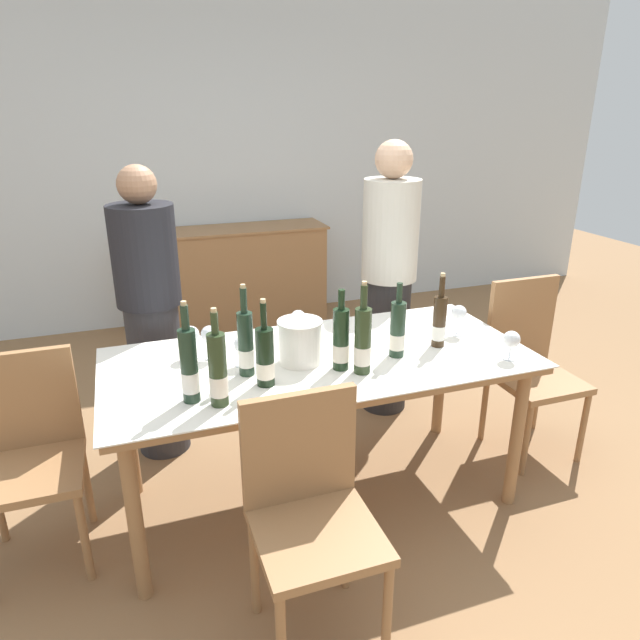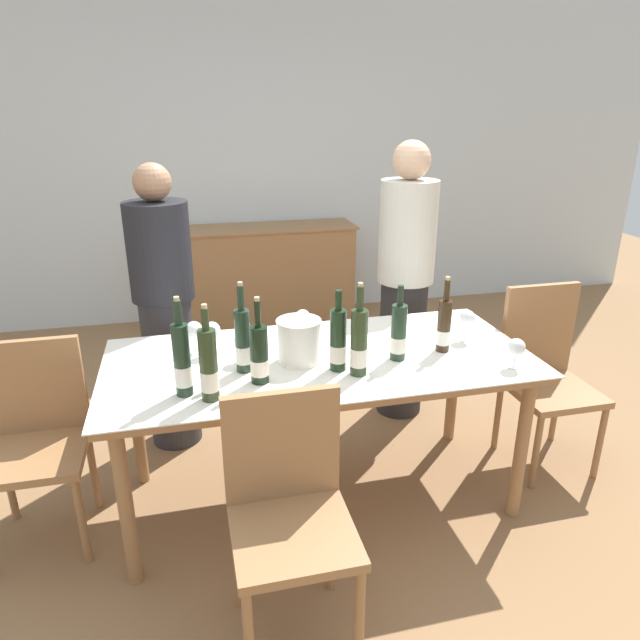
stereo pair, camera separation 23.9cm
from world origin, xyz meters
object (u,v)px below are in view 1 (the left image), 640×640
Objects in this scene: wine_bottle_2 at (397,331)px; wine_glass_2 at (210,335)px; wine_glass_4 at (459,314)px; wine_glass_1 at (298,319)px; dining_table at (320,371)px; wine_bottle_6 at (265,358)px; wine_glass_5 at (242,346)px; person_host at (152,318)px; wine_bottle_5 at (439,322)px; person_guest_left at (388,282)px; wine_glass_3 at (191,336)px; wine_bottle_7 at (189,367)px; ice_bucket at (300,341)px; sideboard_cabinet at (234,277)px; wine_bottle_4 at (218,372)px; chair_near_front at (309,504)px; chair_left_end at (28,446)px; wine_bottle_3 at (246,344)px; wine_bottle_0 at (363,342)px; chair_right_end at (529,357)px; wine_bottle_1 at (341,341)px; wine_glass_0 at (511,340)px.

wine_bottle_2 reaches higher than wine_glass_2.
wine_glass_1 is at bearing 165.79° from wine_glass_4.
dining_table is 5.20× the size of wine_bottle_6.
wine_glass_5 is 0.09× the size of person_host.
wine_bottle_5 reaches higher than wine_glass_1.
wine_bottle_2 is 0.92m from person_guest_left.
wine_glass_2 is 1.03× the size of wine_glass_3.
person_host reaches higher than wine_bottle_7.
ice_bucket reaches higher than wine_glass_1.
dining_table is at bearing -82.22° from wine_glass_1.
wine_glass_3 reaches higher than sideboard_cabinet.
ice_bucket is 0.13× the size of person_host.
sideboard_cabinet is 2.56m from dining_table.
wine_glass_2 is (0.04, 0.43, -0.03)m from wine_bottle_4.
wine_bottle_4 is at bearing -147.24° from ice_bucket.
wine_glass_5 is (0.20, -0.16, -0.01)m from wine_glass_3.
chair_near_front is (0.02, -0.49, -0.35)m from wine_bottle_6.
person_guest_left is (1.20, 1.02, -0.07)m from wine_bottle_4.
dining_table is 2.14× the size of chair_left_end.
wine_bottle_7 is 0.67m from chair_near_front.
person_host reaches higher than wine_bottle_3.
wine_bottle_0 reaches higher than wine_glass_4.
wine_bottle_6 is 0.91× the size of wine_bottle_7.
chair_near_front is at bearing -153.47° from chair_right_end.
dining_table is 1.27m from chair_right_end.
wine_glass_2 is 0.09× the size of person_guest_left.
wine_bottle_1 is at bearing 137.78° from wine_bottle_0.
wine_bottle_0 is 0.26× the size of person_host.
wine_glass_2 is (-0.47, 0.15, 0.18)m from dining_table.
dining_table is 1.03m from person_guest_left.
wine_bottle_0 is at bearing 171.88° from wine_glass_0.
chair_near_front is (-0.61, -0.57, -0.35)m from wine_bottle_2.
wine_bottle_0 is 1.17× the size of wine_bottle_2.
wine_bottle_5 is 2.36× the size of wine_glass_4.
chair_near_front is 1.71m from chair_right_end.
person_host is (-0.08, 0.94, -0.12)m from wine_bottle_7.
wine_bottle_1 is 2.37× the size of wine_glass_3.
wine_glass_4 is at bearing 21.07° from wine_bottle_0.
chair_left_end is (-0.75, 0.37, -0.39)m from wine_bottle_4.
wine_bottle_3 is at bearing 176.64° from wine_bottle_2.
wine_bottle_3 is (-0.35, -0.06, 0.21)m from dining_table.
wine_bottle_6 is at bearing -141.43° from ice_bucket.
wine_glass_2 is at bearing 103.02° from chair_near_front.
chair_right_end is at bearing 9.51° from wine_bottle_7.
wine_glass_0 is at bearing -12.20° from wine_bottle_1.
wine_glass_2 is (-0.37, 0.17, 0.01)m from ice_bucket.
wine_bottle_5 is (1.08, 0.22, -0.02)m from wine_bottle_4.
wine_bottle_0 is at bearing -42.22° from wine_bottle_1.
wine_bottle_4 is 0.35m from wine_glass_5.
wine_bottle_5 is 0.23× the size of person_host.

